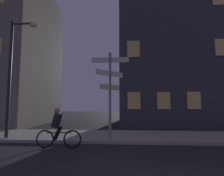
# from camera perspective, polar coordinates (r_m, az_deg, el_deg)

# --- Properties ---
(sidewalk_kerb) EXTENTS (40.00, 3.27, 0.14)m
(sidewalk_kerb) POSITION_cam_1_polar(r_m,az_deg,el_deg) (9.67, 8.72, -15.18)
(sidewalk_kerb) COLOR gray
(sidewalk_kerb) RESTS_ON ground_plane
(signpost) EXTENTS (1.77, 1.19, 4.04)m
(signpost) POSITION_cam_1_polar(r_m,az_deg,el_deg) (8.22, -0.64, 0.44)
(signpost) COLOR gray
(signpost) RESTS_ON sidewalk_kerb
(street_lamp) EXTENTS (1.41, 0.28, 5.83)m
(street_lamp) POSITION_cam_1_polar(r_m,az_deg,el_deg) (10.08, -29.27, 5.87)
(street_lamp) COLOR #2D2D30
(street_lamp) RESTS_ON sidewalk_kerb
(cyclist) EXTENTS (1.82, 0.34, 1.61)m
(cyclist) POSITION_cam_1_polar(r_m,az_deg,el_deg) (7.58, -17.18, -12.60)
(cyclist) COLOR black
(cyclist) RESTS_ON ground_plane
(building_right_block) EXTENTS (10.31, 7.57, 21.69)m
(building_right_block) POSITION_cam_1_polar(r_m,az_deg,el_deg) (19.30, 19.43, 23.18)
(building_right_block) COLOR #383842
(building_right_block) RESTS_ON ground_plane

